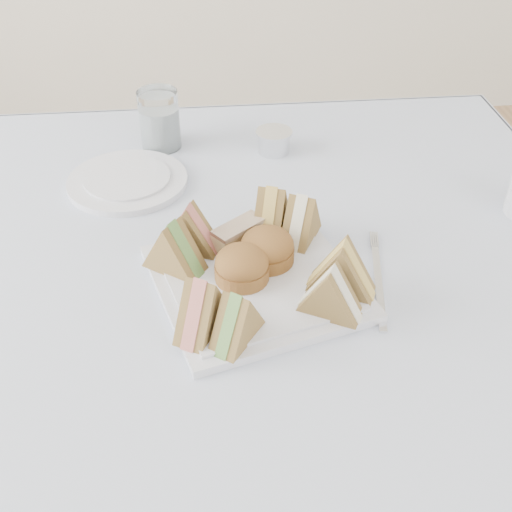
{
  "coord_description": "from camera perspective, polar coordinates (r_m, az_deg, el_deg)",
  "views": [
    {
      "loc": [
        -0.07,
        -0.68,
        1.3
      ],
      "look_at": [
        -0.01,
        -0.05,
        0.8
      ],
      "focal_mm": 45.0,
      "sensor_mm": 36.0,
      "label": 1
    }
  ],
  "objects": [
    {
      "name": "table",
      "position": [
        1.16,
        0.35,
        -15.41
      ],
      "size": [
        0.9,
        0.9,
        0.74
      ],
      "primitive_type": "cube",
      "color": "brown",
      "rests_on": "floor"
    },
    {
      "name": "tablecloth",
      "position": [
        0.88,
        0.44,
        -0.87
      ],
      "size": [
        1.02,
        1.02,
        0.01
      ],
      "primitive_type": "cube",
      "color": "silver",
      "rests_on": "table"
    },
    {
      "name": "serving_plate",
      "position": [
        0.84,
        0.0,
        -2.35
      ],
      "size": [
        0.31,
        0.31,
        0.01
      ],
      "primitive_type": "cube",
      "rotation": [
        0.0,
        0.0,
        0.28
      ],
      "color": "silver",
      "rests_on": "tablecloth"
    },
    {
      "name": "sandwich_fl_a",
      "position": [
        0.75,
        -4.82,
        -4.27
      ],
      "size": [
        0.08,
        0.09,
        0.07
      ],
      "primitive_type": null,
      "rotation": [
        0.0,
        0.0,
        1.05
      ],
      "color": "brown",
      "rests_on": "serving_plate"
    },
    {
      "name": "sandwich_fl_b",
      "position": [
        0.74,
        -1.71,
        -5.4
      ],
      "size": [
        0.07,
        0.08,
        0.07
      ],
      "primitive_type": null,
      "rotation": [
        0.0,
        0.0,
        0.95
      ],
      "color": "brown",
      "rests_on": "serving_plate"
    },
    {
      "name": "sandwich_fr_a",
      "position": [
        0.81,
        7.66,
        -0.93
      ],
      "size": [
        0.1,
        0.07,
        0.08
      ],
      "primitive_type": null,
      "rotation": [
        0.0,
        0.0,
        -0.41
      ],
      "color": "brown",
      "rests_on": "serving_plate"
    },
    {
      "name": "sandwich_fr_b",
      "position": [
        0.77,
        6.66,
        -3.04
      ],
      "size": [
        0.09,
        0.07,
        0.07
      ],
      "primitive_type": null,
      "rotation": [
        0.0,
        0.0,
        -0.49
      ],
      "color": "brown",
      "rests_on": "serving_plate"
    },
    {
      "name": "sandwich_bl_a",
      "position": [
        0.84,
        -7.34,
        0.9
      ],
      "size": [
        0.09,
        0.08,
        0.08
      ],
      "primitive_type": null,
      "rotation": [
        0.0,
        0.0,
        2.51
      ],
      "color": "brown",
      "rests_on": "serving_plate"
    },
    {
      "name": "sandwich_bl_b",
      "position": [
        0.87,
        -5.91,
        2.48
      ],
      "size": [
        0.09,
        0.07,
        0.07
      ],
      "primitive_type": null,
      "rotation": [
        0.0,
        0.0,
        2.77
      ],
      "color": "brown",
      "rests_on": "serving_plate"
    },
    {
      "name": "sandwich_br_a",
      "position": [
        0.89,
        4.05,
        3.46
      ],
      "size": [
        0.07,
        0.09,
        0.07
      ],
      "primitive_type": null,
      "rotation": [
        0.0,
        0.0,
        -2.05
      ],
      "color": "brown",
      "rests_on": "serving_plate"
    },
    {
      "name": "sandwich_br_b",
      "position": [
        0.9,
        1.39,
        4.16
      ],
      "size": [
        0.07,
        0.09,
        0.07
      ],
      "primitive_type": null,
      "rotation": [
        0.0,
        0.0,
        -1.92
      ],
      "color": "brown",
      "rests_on": "serving_plate"
    },
    {
      "name": "scone_left",
      "position": [
        0.82,
        -1.27,
        -0.87
      ],
      "size": [
        0.09,
        0.09,
        0.05
      ],
      "primitive_type": "cylinder",
      "rotation": [
        0.0,
        0.0,
        0.4
      ],
      "color": "#996530",
      "rests_on": "serving_plate"
    },
    {
      "name": "scone_right",
      "position": [
        0.85,
        1.01,
        0.71
      ],
      "size": [
        0.1,
        0.1,
        0.05
      ],
      "primitive_type": "cylinder",
      "rotation": [
        0.0,
        0.0,
        0.53
      ],
      "color": "#996530",
      "rests_on": "serving_plate"
    },
    {
      "name": "pastry_slice",
      "position": [
        0.89,
        -1.55,
        1.86
      ],
      "size": [
        0.08,
        0.07,
        0.04
      ],
      "primitive_type": "cube",
      "rotation": [
        0.0,
        0.0,
        0.67
      ],
      "color": "tan",
      "rests_on": "serving_plate"
    },
    {
      "name": "side_plate",
      "position": [
        1.07,
        -11.35,
        6.52
      ],
      "size": [
        0.26,
        0.26,
        0.01
      ],
      "primitive_type": "cylinder",
      "rotation": [
        0.0,
        0.0,
        0.41
      ],
      "color": "silver",
      "rests_on": "tablecloth"
    },
    {
      "name": "water_glass",
      "position": [
        1.15,
        -8.58,
        11.9
      ],
      "size": [
        0.07,
        0.07,
        0.1
      ],
      "primitive_type": "cylinder",
      "rotation": [
        0.0,
        0.0,
        -0.02
      ],
      "color": "white",
      "rests_on": "tablecloth"
    },
    {
      "name": "tea_strainer",
      "position": [
        1.14,
        1.6,
        10.05
      ],
      "size": [
        0.07,
        0.07,
        0.04
      ],
      "primitive_type": "cylinder",
      "rotation": [
        0.0,
        0.0,
        0.14
      ],
      "color": "silver",
      "rests_on": "tablecloth"
    },
    {
      "name": "fork",
      "position": [
        0.86,
        10.86,
        -2.68
      ],
      "size": [
        0.04,
        0.17,
        0.0
      ],
      "primitive_type": "cube",
      "rotation": [
        0.0,
        0.0,
        -0.18
      ],
      "color": "silver",
      "rests_on": "tablecloth"
    }
  ]
}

